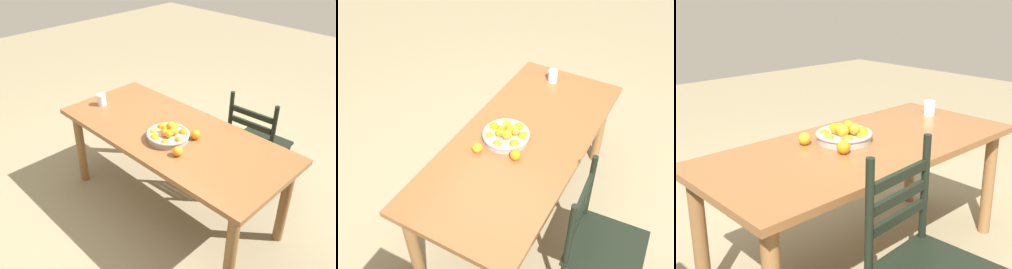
% 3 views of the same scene
% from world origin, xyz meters
% --- Properties ---
extents(ground_plane, '(12.00, 12.00, 0.00)m').
position_xyz_m(ground_plane, '(0.00, 0.00, 0.00)').
color(ground_plane, '#85795B').
extents(dining_table, '(1.90, 0.85, 0.76)m').
position_xyz_m(dining_table, '(0.00, 0.00, 0.65)').
color(dining_table, brown).
rests_on(dining_table, ground).
extents(chair_near_window, '(0.48, 0.48, 0.97)m').
position_xyz_m(chair_near_window, '(0.34, 0.71, 0.47)').
color(chair_near_window, black).
rests_on(chair_near_window, ground).
extents(fruit_bowl, '(0.33, 0.33, 0.13)m').
position_xyz_m(fruit_bowl, '(0.05, -0.10, 0.80)').
color(fruit_bowl, '#A39991').
rests_on(fruit_bowl, dining_table).
extents(orange_loose_0, '(0.07, 0.07, 0.07)m').
position_xyz_m(orange_loose_0, '(0.26, -0.20, 0.79)').
color(orange_loose_0, orange).
rests_on(orange_loose_0, dining_table).
extents(orange_loose_1, '(0.07, 0.07, 0.07)m').
position_xyz_m(orange_loose_1, '(0.20, 0.05, 0.79)').
color(orange_loose_1, orange).
rests_on(orange_loose_1, dining_table).
extents(drinking_glass, '(0.08, 0.08, 0.10)m').
position_xyz_m(drinking_glass, '(-0.76, -0.11, 0.81)').
color(drinking_glass, silver).
rests_on(drinking_glass, dining_table).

